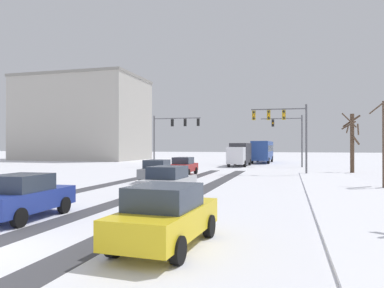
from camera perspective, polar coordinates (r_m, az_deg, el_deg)
wheel_track_left_lane at (r=23.30m, az=-4.37°, el=-6.81°), size 1.03×32.73×0.01m
wheel_track_right_lane at (r=22.53m, az=2.28°, el=-7.03°), size 1.09×32.73×0.01m
wheel_track_center at (r=25.02m, az=-13.57°, el=-6.35°), size 1.16×32.73×0.01m
sidewalk_kerb_right at (r=20.69m, az=23.35°, el=-7.45°), size 4.00×32.73×0.12m
traffic_signal_far_right at (r=46.64m, az=15.39°, el=1.81°), size 5.13×0.53×6.50m
traffic_signal_far_left at (r=45.06m, az=-3.12°, el=2.42°), size 6.16×0.40×6.50m
traffic_signal_near_right at (r=34.63m, az=14.38°, el=3.20°), size 5.12×0.60×6.50m
car_red_lead at (r=32.78m, az=-1.36°, el=-3.51°), size 1.86×4.11×1.62m
car_grey_second at (r=26.68m, az=-5.52°, el=-4.23°), size 1.99×4.18×1.62m
car_silver_third at (r=18.29m, az=-3.76°, el=-6.03°), size 2.00×4.19×1.62m
car_blue_fourth at (r=14.45m, az=-25.20°, el=-7.52°), size 1.96×4.17×1.62m
car_yellow_cab_fifth at (r=9.60m, az=-4.19°, el=-11.23°), size 2.02×4.19×1.62m
bus_oncoming at (r=57.98m, az=11.17°, el=-0.96°), size 2.87×11.06×3.38m
box_truck_delivery at (r=47.67m, az=7.57°, el=-1.53°), size 2.44×7.45×3.02m
bare_tree_sidewalk_far at (r=38.92m, az=24.08°, el=0.59°), size 1.95×2.00×5.92m
office_building_far_left_block at (r=73.12m, az=-16.87°, el=3.85°), size 22.99×15.20×15.87m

